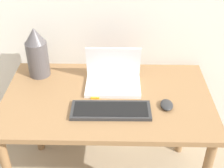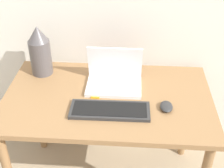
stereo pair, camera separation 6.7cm
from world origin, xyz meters
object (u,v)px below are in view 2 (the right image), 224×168
(vase, at_px, (40,51))
(mouse, at_px, (166,107))
(laptop, at_px, (114,78))
(keyboard, at_px, (110,110))
(mp3_player, at_px, (96,95))

(vase, bearing_deg, mouse, -22.62)
(laptop, xyz_separation_m, vase, (-0.45, 0.11, 0.10))
(keyboard, distance_m, vase, 0.59)
(keyboard, relative_size, mouse, 4.33)
(keyboard, xyz_separation_m, mouse, (0.30, 0.05, 0.00))
(mp3_player, bearing_deg, mouse, -12.99)
(mp3_player, bearing_deg, vase, 148.28)
(mouse, distance_m, vase, 0.81)
(laptop, xyz_separation_m, keyboard, (-0.01, -0.25, -0.04))
(laptop, relative_size, mouse, 3.25)
(laptop, bearing_deg, mp3_player, -130.47)
(laptop, relative_size, mp3_player, 5.45)
(laptop, xyz_separation_m, mp3_player, (-0.10, -0.11, -0.05))
(vase, distance_m, mp3_player, 0.44)
(laptop, relative_size, keyboard, 0.75)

